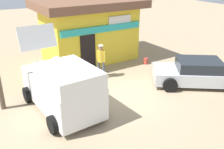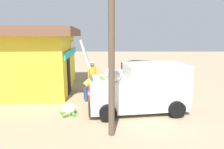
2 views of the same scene
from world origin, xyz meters
The scene contains 9 objects.
ground_plane centered at (0.00, 0.00, 0.00)m, with size 60.00×60.00×0.00m, color #9E896B.
storefront_bar centered at (0.76, 5.38, 1.92)m, with size 6.59×4.70×3.63m.
delivery_van centered at (-2.58, 0.03, 1.02)m, with size 2.68×4.59×3.05m.
parked_sedan centered at (4.06, -0.57, 0.61)m, with size 4.62×3.78×1.27m.
vendor_standing centered at (0.16, 2.38, 1.01)m, with size 0.45×0.52×1.75m.
customer_bending centered at (-1.25, 2.40, 0.80)m, with size 0.65×0.75×1.30m.
unloaded_banana_pile centered at (-3.05, 3.07, 0.21)m, with size 0.90×0.88×0.46m.
paint_bucket centered at (3.39, 2.97, 0.18)m, with size 0.27×0.27×0.37m, color #BF3F33.
utility_pole centered at (-4.79, 1.23, 2.61)m, with size 0.20×0.20×5.23m, color brown.
Camera 2 is at (-10.74, 1.14, 3.20)m, focal length 31.37 mm.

